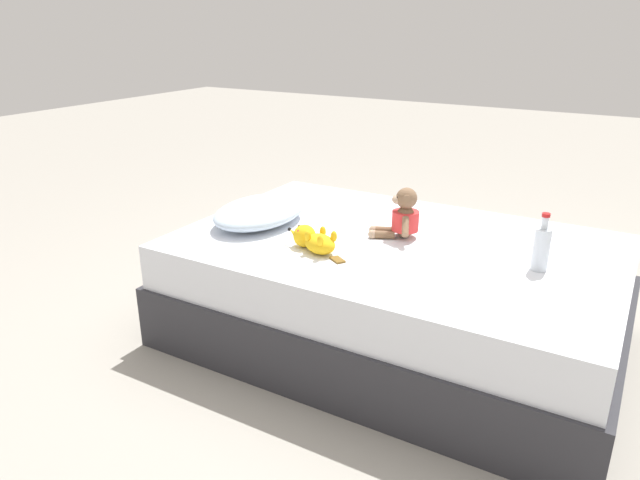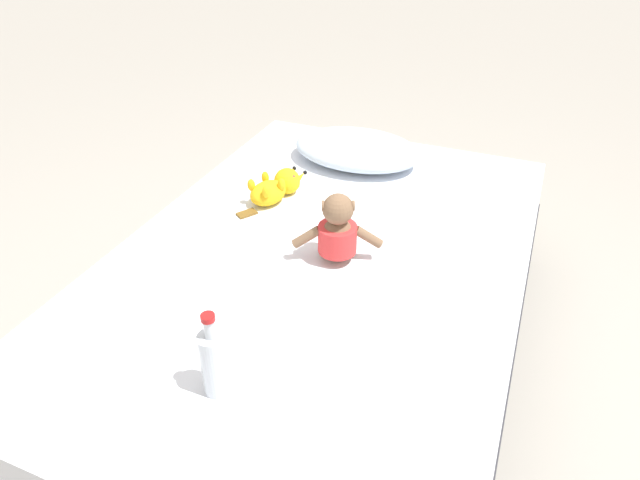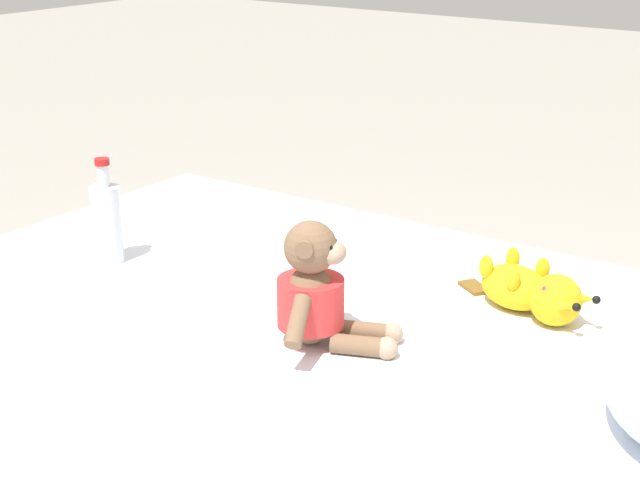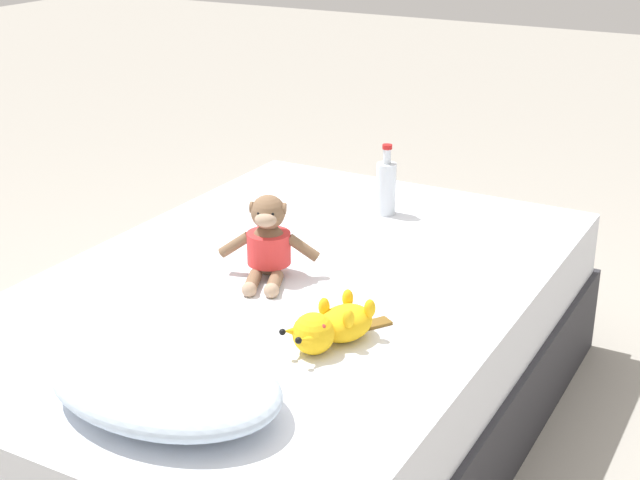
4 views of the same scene
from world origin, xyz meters
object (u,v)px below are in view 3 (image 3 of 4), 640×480
object	(u,v)px
plush_yellow_creature	(532,291)
glass_bottle	(107,221)
plush_monkey	(317,294)
bed	(335,448)

from	to	relation	value
plush_yellow_creature	glass_bottle	size ratio (longest dim) A/B	1.37
plush_monkey	plush_yellow_creature	size ratio (longest dim) A/B	0.85
plush_monkey	bed	bearing A→B (deg)	178.12
plush_monkey	glass_bottle	world-z (taller)	glass_bottle
bed	plush_yellow_creature	distance (m)	0.49
bed	plush_monkey	bearing A→B (deg)	-1.88
bed	plush_monkey	xyz separation A→B (m)	(0.06, -0.00, 0.35)
glass_bottle	plush_monkey	bearing A→B (deg)	83.51
plush_monkey	glass_bottle	distance (m)	0.62
glass_bottle	plush_yellow_creature	bearing A→B (deg)	107.31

